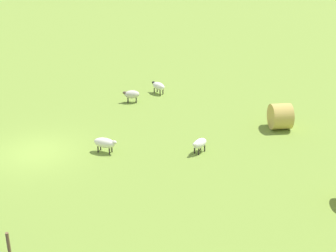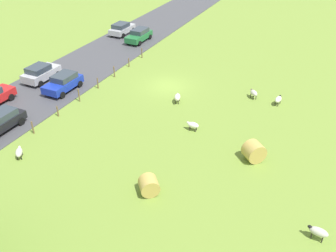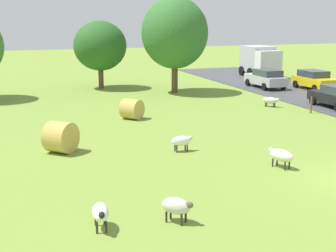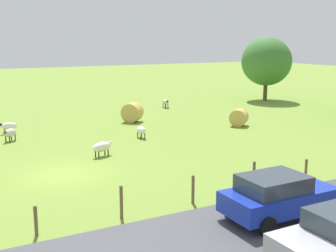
{
  "view_description": "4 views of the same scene",
  "coord_description": "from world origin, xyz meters",
  "px_view_note": "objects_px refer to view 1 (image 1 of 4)",
  "views": [
    {
      "loc": [
        13.77,
        20.13,
        11.85
      ],
      "look_at": [
        -4.99,
        4.72,
        1.12
      ],
      "focal_mm": 53.96,
      "sensor_mm": 36.0,
      "label": 1
    },
    {
      "loc": [
        -14.22,
        29.76,
        16.19
      ],
      "look_at": [
        -3.97,
        8.32,
        1.06
      ],
      "focal_mm": 38.64,
      "sensor_mm": 36.0,
      "label": 2
    },
    {
      "loc": [
        -13.4,
        -14.69,
        6.37
      ],
      "look_at": [
        -6.16,
        6.16,
        1.38
      ],
      "focal_mm": 52.74,
      "sensor_mm": 36.0,
      "label": 3
    },
    {
      "loc": [
        19.85,
        -4.99,
        6.34
      ],
      "look_at": [
        -2.5,
        6.97,
        1.26
      ],
      "focal_mm": 46.63,
      "sensor_mm": 36.0,
      "label": 4
    }
  ],
  "objects_px": {
    "sheep_1": "(132,94)",
    "sheep_5": "(158,86)",
    "sheep_3": "(105,143)",
    "sheep_4": "(200,144)",
    "hay_bale_0": "(280,116)"
  },
  "relations": [
    {
      "from": "sheep_3",
      "to": "hay_bale_0",
      "type": "bearing_deg",
      "value": 147.07
    },
    {
      "from": "sheep_1",
      "to": "sheep_4",
      "type": "xyz_separation_m",
      "value": [
        3.06,
        7.66,
        -0.03
      ]
    },
    {
      "from": "sheep_4",
      "to": "hay_bale_0",
      "type": "relative_size",
      "value": 0.73
    },
    {
      "from": "sheep_1",
      "to": "hay_bale_0",
      "type": "xyz_separation_m",
      "value": [
        -2.38,
        9.39,
        0.19
      ]
    },
    {
      "from": "sheep_3",
      "to": "sheep_5",
      "type": "relative_size",
      "value": 1.11
    },
    {
      "from": "sheep_1",
      "to": "sheep_4",
      "type": "bearing_deg",
      "value": 68.25
    },
    {
      "from": "sheep_1",
      "to": "sheep_5",
      "type": "distance_m",
      "value": 2.36
    },
    {
      "from": "sheep_3",
      "to": "sheep_5",
      "type": "height_order",
      "value": "sheep_3"
    },
    {
      "from": "sheep_3",
      "to": "sheep_5",
      "type": "bearing_deg",
      "value": -157.01
    },
    {
      "from": "sheep_1",
      "to": "sheep_5",
      "type": "bearing_deg",
      "value": 173.43
    },
    {
      "from": "sheep_1",
      "to": "sheep_4",
      "type": "height_order",
      "value": "sheep_1"
    },
    {
      "from": "sheep_1",
      "to": "sheep_5",
      "type": "xyz_separation_m",
      "value": [
        -2.35,
        0.27,
        0.0
      ]
    },
    {
      "from": "sheep_1",
      "to": "sheep_5",
      "type": "relative_size",
      "value": 0.9
    },
    {
      "from": "sheep_5",
      "to": "sheep_4",
      "type": "bearing_deg",
      "value": 53.83
    },
    {
      "from": "sheep_5",
      "to": "hay_bale_0",
      "type": "xyz_separation_m",
      "value": [
        -0.03,
        9.12,
        0.19
      ]
    }
  ]
}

